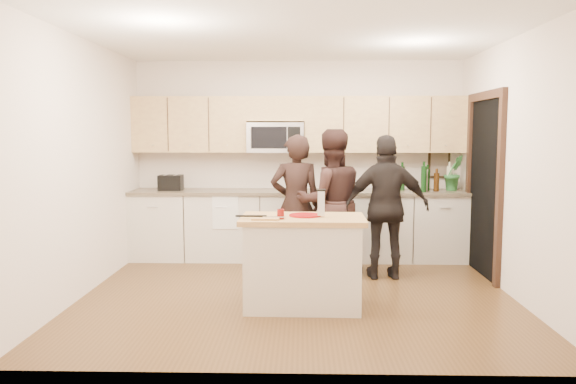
{
  "coord_description": "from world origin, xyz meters",
  "views": [
    {
      "loc": [
        0.05,
        -5.84,
        1.7
      ],
      "look_at": [
        -0.11,
        0.35,
        1.06
      ],
      "focal_mm": 35.0,
      "sensor_mm": 36.0,
      "label": 1
    }
  ],
  "objects_px": {
    "woman_right": "(387,207)",
    "toaster": "(171,183)",
    "woman_left": "(296,204)",
    "island": "(303,262)",
    "woman_center": "(331,202)"
  },
  "relations": [
    {
      "from": "woman_center",
      "to": "woman_right",
      "type": "distance_m",
      "value": 0.68
    },
    {
      "from": "island",
      "to": "toaster",
      "type": "height_order",
      "value": "toaster"
    },
    {
      "from": "island",
      "to": "toaster",
      "type": "xyz_separation_m",
      "value": [
        -1.79,
        2.12,
        0.59
      ]
    },
    {
      "from": "toaster",
      "to": "woman_center",
      "type": "xyz_separation_m",
      "value": [
        2.12,
        -0.78,
        -0.16
      ]
    },
    {
      "from": "woman_right",
      "to": "toaster",
      "type": "bearing_deg",
      "value": -21.41
    },
    {
      "from": "island",
      "to": "woman_right",
      "type": "distance_m",
      "value": 1.56
    },
    {
      "from": "toaster",
      "to": "woman_right",
      "type": "bearing_deg",
      "value": -19.53
    },
    {
      "from": "toaster",
      "to": "woman_left",
      "type": "xyz_separation_m",
      "value": [
        1.7,
        -0.75,
        -0.2
      ]
    },
    {
      "from": "toaster",
      "to": "woman_left",
      "type": "height_order",
      "value": "woman_left"
    },
    {
      "from": "island",
      "to": "woman_right",
      "type": "relative_size",
      "value": 0.72
    },
    {
      "from": "toaster",
      "to": "island",
      "type": "bearing_deg",
      "value": -49.9
    },
    {
      "from": "woman_left",
      "to": "woman_right",
      "type": "height_order",
      "value": "same"
    },
    {
      "from": "woman_left",
      "to": "toaster",
      "type": "bearing_deg",
      "value": -29.08
    },
    {
      "from": "island",
      "to": "woman_left",
      "type": "xyz_separation_m",
      "value": [
        -0.08,
        1.37,
        0.39
      ]
    },
    {
      "from": "toaster",
      "to": "woman_center",
      "type": "height_order",
      "value": "woman_center"
    }
  ]
}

